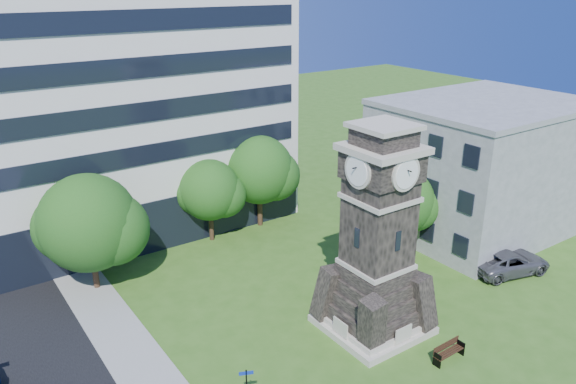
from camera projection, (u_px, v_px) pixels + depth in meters
ground at (356, 364)px, 29.79m from camera, size 160.00×160.00×0.00m
sidewalk at (150, 380)px, 28.54m from camera, size 3.00×70.00×0.06m
clock_tower at (377, 246)px, 31.04m from camera, size 5.40×5.40×12.22m
office_tall at (108, 47)px, 42.82m from camera, size 26.20×15.11×28.60m
office_low at (481, 165)px, 44.73m from camera, size 15.20×12.20×10.40m
car_east_lot at (510, 262)px, 38.74m from camera, size 6.12×3.97×1.57m
park_bench at (448, 351)px, 29.93m from camera, size 2.00×0.53×1.03m
tree_nw at (90, 225)px, 35.58m from camera, size 6.95×6.32×7.84m
tree_nc at (210, 192)px, 42.58m from camera, size 5.15×4.68×6.49m
tree_ne at (260, 172)px, 44.98m from camera, size 6.08×5.53×7.58m
tree_east at (401, 203)px, 40.16m from camera, size 5.34×4.86×6.71m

